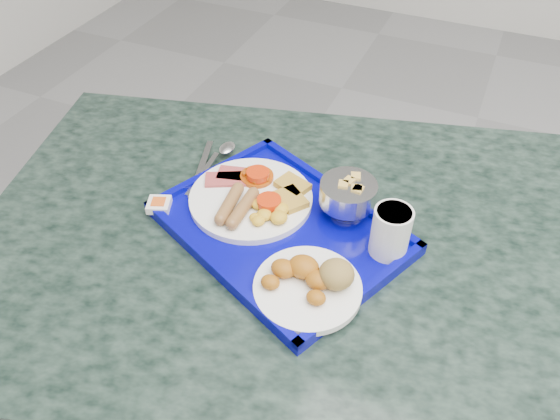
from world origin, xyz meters
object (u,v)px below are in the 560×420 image
table (304,303)px  bread_plate (311,282)px  tray (280,229)px  main_plate (254,198)px  juice_cup (391,230)px  fruit_bowl (348,194)px

table → bread_plate: bread_plate is taller
table → tray: bearing=-168.5°
tray → main_plate: main_plate is taller
juice_cup → tray: bearing=-173.9°
main_plate → juice_cup: juice_cup is taller
bread_plate → juice_cup: 0.16m
main_plate → juice_cup: 0.26m
fruit_bowl → juice_cup: (0.09, -0.06, 0.00)m
tray → fruit_bowl: (0.09, 0.08, 0.05)m
tray → juice_cup: bearing=6.1°
bread_plate → fruit_bowl: size_ratio=1.70×
main_plate → bread_plate: bread_plate is taller
tray → table: bearing=11.5°
bread_plate → fruit_bowl: 0.19m
main_plate → bread_plate: size_ratio=1.33×
bread_plate → juice_cup: bearing=55.4°
table → bread_plate: (0.05, -0.12, 0.22)m
table → main_plate: size_ratio=5.92×
juice_cup → bread_plate: bearing=-124.6°
main_plate → bread_plate: (0.17, -0.15, 0.01)m
table → fruit_bowl: 0.26m
fruit_bowl → juice_cup: size_ratio=1.12×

